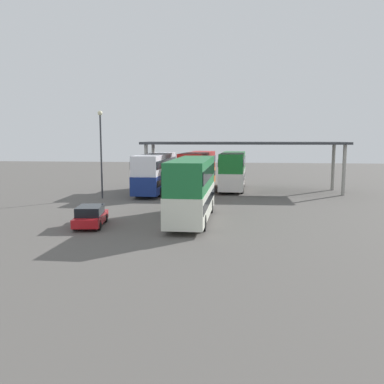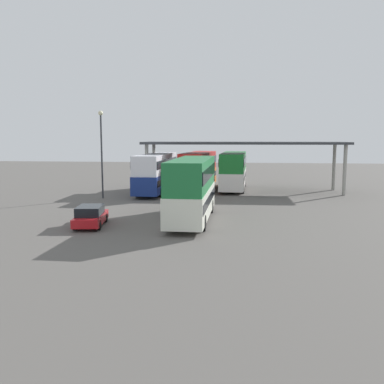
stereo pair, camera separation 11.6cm
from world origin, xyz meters
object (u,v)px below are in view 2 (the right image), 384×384
parked_hatchback (91,216)px  lamppost_tall (101,144)px  double_decker_near_canopy (156,171)px  double_decker_far_right (234,169)px  double_decker_mid_row (199,169)px  double_decker_main (192,187)px

parked_hatchback → lamppost_tall: 13.48m
double_decker_near_canopy → double_decker_far_right: (7.97, 3.30, 0.02)m
lamppost_tall → double_decker_near_canopy: bearing=48.2°
double_decker_mid_row → double_decker_far_right: bearing=-85.1°
double_decker_near_canopy → lamppost_tall: 6.96m
double_decker_near_canopy → double_decker_mid_row: 5.27m
double_decker_main → double_decker_mid_row: bearing=4.6°
double_decker_near_canopy → parked_hatchback: bearing=177.6°
double_decker_main → double_decker_far_right: size_ratio=1.01×
double_decker_main → double_decker_mid_row: (-1.28, 17.71, -0.10)m
double_decker_near_canopy → double_decker_far_right: 8.62m
double_decker_main → lamppost_tall: size_ratio=1.25×
double_decker_far_right → lamppost_tall: (-12.19, -8.01, 2.88)m
parked_hatchback → double_decker_mid_row: size_ratio=0.40×
double_decker_far_right → parked_hatchback: bearing=158.4°
lamppost_tall → double_decker_far_right: bearing=33.3°
double_decker_mid_row → double_decker_far_right: 3.86m
double_decker_near_canopy → lamppost_tall: bearing=138.9°
double_decker_far_right → lamppost_tall: bearing=125.4°
double_decker_main → parked_hatchback: 7.05m
parked_hatchback → lamppost_tall: lamppost_tall is taller
double_decker_near_canopy → double_decker_far_right: bearing=-66.7°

